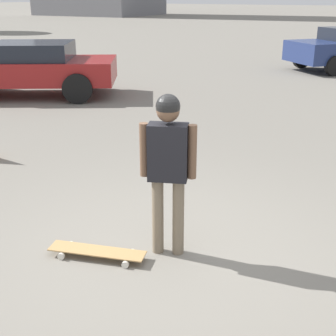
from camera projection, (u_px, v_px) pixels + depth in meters
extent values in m
plane|color=gray|center=(168.00, 252.00, 4.82)|extent=(220.00, 220.00, 0.00)
cylinder|color=#7A6B56|center=(158.00, 216.00, 4.69)|extent=(0.12, 0.12, 0.81)
cylinder|color=#7A6B56|center=(178.00, 217.00, 4.66)|extent=(0.12, 0.12, 0.81)
cube|color=black|center=(168.00, 152.00, 4.44)|extent=(0.32, 0.42, 0.55)
cylinder|color=brown|center=(144.00, 150.00, 4.46)|extent=(0.09, 0.09, 0.53)
cylinder|color=brown|center=(192.00, 152.00, 4.40)|extent=(0.09, 0.09, 0.53)
sphere|color=brown|center=(168.00, 110.00, 4.30)|extent=(0.22, 0.22, 0.22)
sphere|color=black|center=(168.00, 106.00, 4.28)|extent=(0.23, 0.23, 0.23)
cube|color=tan|center=(97.00, 251.00, 4.69)|extent=(0.45, 1.01, 0.01)
cylinder|color=silver|center=(61.00, 256.00, 4.67)|extent=(0.05, 0.08, 0.07)
cylinder|color=silver|center=(71.00, 245.00, 4.88)|extent=(0.05, 0.08, 0.07)
cylinder|color=silver|center=(125.00, 265.00, 4.52)|extent=(0.05, 0.08, 0.07)
cylinder|color=silver|center=(133.00, 252.00, 4.74)|extent=(0.05, 0.08, 0.07)
cube|color=maroon|center=(30.00, 71.00, 11.92)|extent=(3.76, 4.67, 0.58)
cube|color=#1E232D|center=(32.00, 51.00, 11.75)|extent=(2.42, 2.52, 0.42)
cylinder|color=black|center=(77.00, 89.00, 11.19)|extent=(0.53, 0.72, 0.72)
cylinder|color=black|center=(88.00, 76.00, 12.94)|extent=(0.53, 0.72, 0.72)
cylinder|color=black|center=(334.00, 66.00, 14.96)|extent=(0.60, 0.59, 0.64)
cylinder|color=black|center=(302.00, 59.00, 16.61)|extent=(0.60, 0.59, 0.64)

